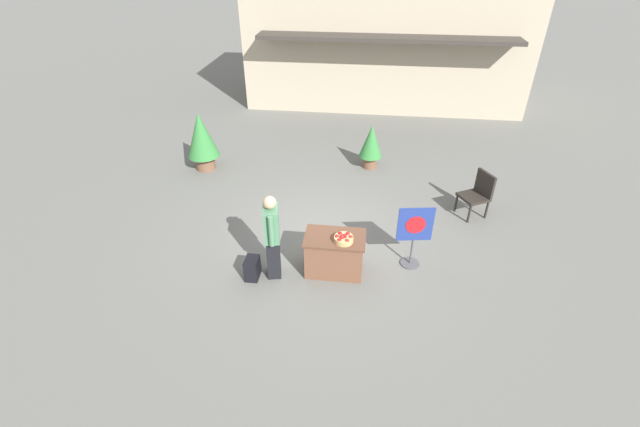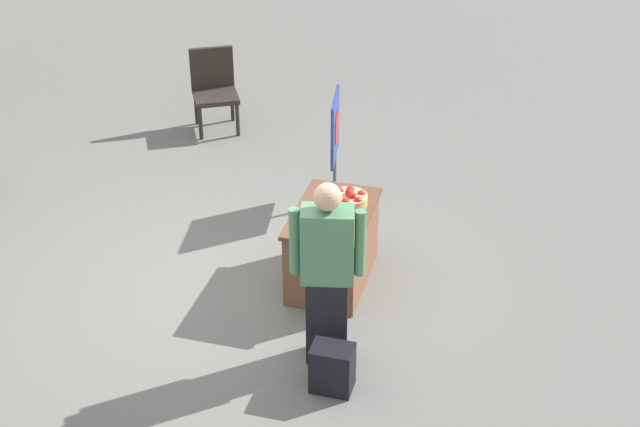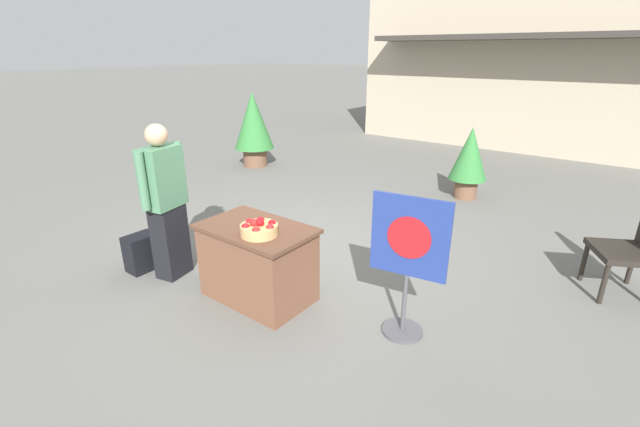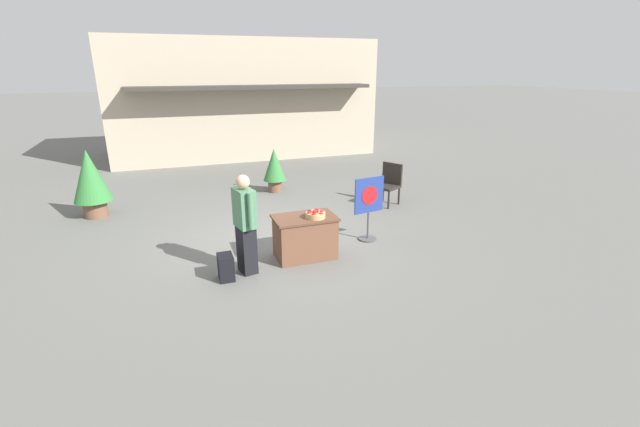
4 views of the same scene
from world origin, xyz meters
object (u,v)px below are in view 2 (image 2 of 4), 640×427
at_px(apple_basket, 349,199).
at_px(patio_chair, 214,85).
at_px(backpack, 332,368).
at_px(poster_board, 335,145).
at_px(display_table, 332,246).
at_px(person_visitor, 327,273).

distance_m(apple_basket, patio_chair, 3.74).
bearing_deg(backpack, poster_board, 14.25).
distance_m(display_table, person_visitor, 1.22).
distance_m(backpack, patio_chair, 5.23).
distance_m(poster_board, patio_chair, 2.51).
relative_size(backpack, poster_board, 0.33).
relative_size(apple_basket, patio_chair, 0.34).
xyz_separation_m(backpack, poster_board, (2.91, 0.74, 0.51)).
bearing_deg(patio_chair, backpack, 3.07).
bearing_deg(display_table, poster_board, 13.76).
bearing_deg(poster_board, apple_basket, -79.15).
bearing_deg(poster_board, display_table, -85.51).
bearing_deg(apple_basket, patio_chair, 41.15).
xyz_separation_m(display_table, poster_board, (1.43, 0.35, 0.33)).
bearing_deg(display_table, apple_basket, -35.07).
bearing_deg(patio_chair, poster_board, 23.88).
bearing_deg(poster_board, backpack, -85.02).
relative_size(poster_board, patio_chair, 1.25).
distance_m(person_visitor, backpack, 0.77).
xyz_separation_m(display_table, backpack, (-1.48, -0.39, -0.18)).
height_order(person_visitor, backpack, person_visitor).
bearing_deg(display_table, patio_chair, 38.22).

